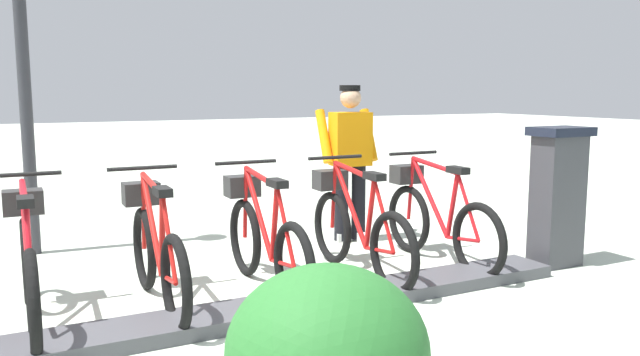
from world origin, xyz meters
TOP-DOWN VIEW (x-y plane):
  - ground_plane at (0.00, 0.00)m, footprint 60.00×60.00m
  - dock_rail_base at (0.00, 0.00)m, footprint 0.44×5.13m
  - payment_kiosk at (0.05, -2.90)m, footprint 0.36×0.52m
  - bike_docked_0 at (0.62, -1.97)m, footprint 1.72×0.54m
  - bike_docked_1 at (0.62, -1.10)m, footprint 1.72×0.54m
  - bike_docked_2 at (0.62, -0.23)m, footprint 1.72×0.54m
  - bike_docked_3 at (0.62, 0.63)m, footprint 1.72×0.54m
  - bike_docked_4 at (0.62, 1.50)m, footprint 1.72×0.54m
  - worker_near_rack at (1.75, -1.68)m, footprint 0.51×0.65m

SIDE VIEW (x-z plane):
  - ground_plane at x=0.00m, z-range 0.00..0.00m
  - dock_rail_base at x=0.00m, z-range 0.00..0.10m
  - bike_docked_0 at x=0.62m, z-range -0.08..0.94m
  - bike_docked_1 at x=0.62m, z-range -0.08..0.94m
  - bike_docked_2 at x=0.62m, z-range -0.08..0.94m
  - bike_docked_3 at x=0.62m, z-range -0.08..0.94m
  - bike_docked_4 at x=0.62m, z-range -0.08..0.94m
  - payment_kiosk at x=0.05m, z-range 0.03..1.31m
  - worker_near_rack at x=1.75m, z-range 0.08..1.74m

